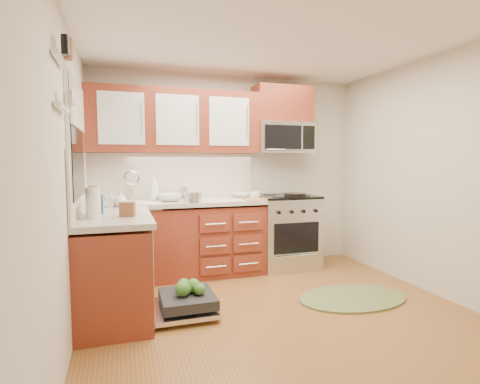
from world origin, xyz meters
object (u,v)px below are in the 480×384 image
object	(u,v)px
upper_cabinets	(176,121)
microwave	(283,138)
range	(286,231)
stock_pot	(193,197)
cup	(255,195)
dishwasher	(183,304)
bowl_a	(242,195)
bowl_b	(170,198)
cutting_board	(256,199)
sink	(133,213)
paper_towel_roll	(93,203)
skillet	(295,195)
rug	(353,298)

from	to	relation	value
upper_cabinets	microwave	world-z (taller)	upper_cabinets
range	stock_pot	world-z (taller)	stock_pot
microwave	stock_pot	bearing A→B (deg)	-165.42
upper_cabinets	cup	bearing A→B (deg)	-16.68
upper_cabinets	cup	world-z (taller)	upper_cabinets
range	stock_pot	size ratio (longest dim) A/B	4.72
dishwasher	bowl_a	bearing A→B (deg)	52.86
stock_pot	bowl_b	size ratio (longest dim) A/B	0.72
microwave	cutting_board	distance (m)	0.97
microwave	dishwasher	bearing A→B (deg)	-140.93
bowl_a	cup	distance (m)	0.31
sink	paper_towel_roll	world-z (taller)	paper_towel_roll
skillet	dishwasher	bearing A→B (deg)	-150.35
range	upper_cabinets	bearing A→B (deg)	174.11
bowl_b	bowl_a	bearing A→B (deg)	10.89
upper_cabinets	paper_towel_roll	world-z (taller)	upper_cabinets
upper_cabinets	cutting_board	bearing A→B (deg)	-21.42
upper_cabinets	sink	bearing A→B (deg)	-163.55
rug	skillet	bearing A→B (deg)	99.47
microwave	bowl_b	bearing A→B (deg)	-174.96
cutting_board	bowl_b	size ratio (longest dim) A/B	0.93
rug	stock_pot	distance (m)	2.04
range	rug	world-z (taller)	range
skillet	stock_pot	distance (m)	1.28
stock_pot	cup	xyz separation A→B (m)	(0.79, 0.08, -0.01)
upper_cabinets	sink	size ratio (longest dim) A/B	3.31
upper_cabinets	paper_towel_roll	bearing A→B (deg)	-124.84
skillet	bowl_a	bearing A→B (deg)	143.20
range	stock_pot	bearing A→B (deg)	-170.60
stock_pot	rug	bearing A→B (deg)	-36.12
cutting_board	bowl_a	size ratio (longest dim) A/B	1.16
paper_towel_roll	bowl_b	world-z (taller)	paper_towel_roll
dishwasher	paper_towel_roll	size ratio (longest dim) A/B	2.72
dishwasher	bowl_a	distance (m)	1.84
dishwasher	bowl_a	world-z (taller)	bowl_a
bowl_a	cup	xyz separation A→B (m)	(0.08, -0.30, 0.02)
bowl_b	cup	xyz separation A→B (m)	(1.03, -0.12, 0.01)
microwave	bowl_a	size ratio (longest dim) A/B	3.36
upper_cabinets	cutting_board	world-z (taller)	upper_cabinets
range	stock_pot	xyz separation A→B (m)	(-1.27, -0.21, 0.51)
upper_cabinets	cutting_board	xyz separation A→B (m)	(0.91, -0.35, -0.94)
upper_cabinets	bowl_a	size ratio (longest dim) A/B	9.07
range	bowl_a	distance (m)	0.75
dishwasher	bowl_a	size ratio (longest dim) A/B	3.10
cup	sink	bearing A→B (deg)	175.19
sink	cup	distance (m)	1.47
range	paper_towel_roll	distance (m)	2.60
cutting_board	stock_pot	bearing A→B (deg)	180.00
dishwasher	skillet	xyz separation A→B (m)	(1.55, 0.88, 0.88)
microwave	skillet	distance (m)	0.81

